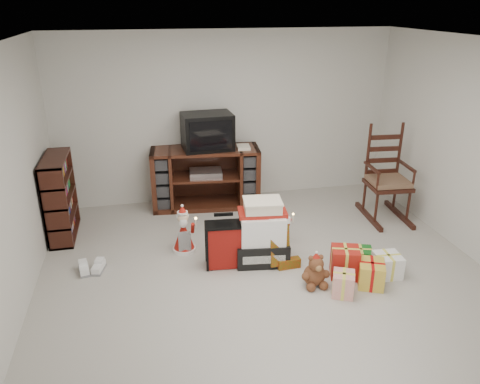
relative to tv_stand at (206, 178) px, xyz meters
name	(u,v)px	position (x,y,z in m)	size (l,w,h in m)	color
room	(273,175)	(0.37, -2.19, 0.80)	(5.01, 5.01, 2.51)	#B6B1A7
tv_stand	(206,178)	(0.00, 0.00, 0.00)	(1.60, 0.71, 0.89)	#452213
bookshelf	(60,199)	(-1.95, -0.54, 0.07)	(0.29, 0.87, 1.07)	#34140E
rocking_chair	(385,185)	(2.40, -0.89, 0.02)	(0.61, 0.94, 1.36)	#34140E
gift_pile	(262,235)	(0.40, -1.74, -0.11)	(0.65, 0.51, 0.76)	black
red_suitcase	(225,245)	(-0.05, -1.75, -0.17)	(0.43, 0.25, 0.63)	maroon
stocking	(280,243)	(0.56, -1.92, -0.13)	(0.29, 0.12, 0.62)	#0B6810
teddy_bear	(315,272)	(0.82, -2.36, -0.29)	(0.24, 0.22, 0.36)	brown
santa_figurine	(280,228)	(0.73, -1.36, -0.23)	(0.27, 0.26, 0.55)	#A81B12
mrs_claus_figurine	(184,233)	(-0.47, -1.29, -0.21)	(0.29, 0.28, 0.60)	#A81B12
sneaker_pair	(91,268)	(-1.55, -1.56, -0.40)	(0.32, 0.27, 0.09)	white
gift_cluster	(364,268)	(1.40, -2.36, -0.31)	(0.81, 0.91, 0.28)	#A51C12
crt_television	(207,131)	(0.04, -0.01, 0.70)	(0.72, 0.54, 0.51)	black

